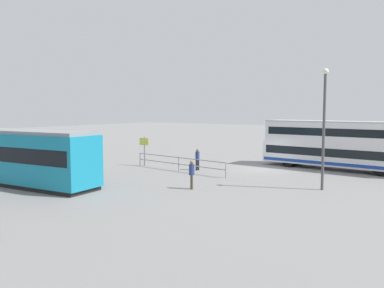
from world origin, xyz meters
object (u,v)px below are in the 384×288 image
object	(u,v)px
pedestrian_near_railing	(197,158)
pedestrian_crossing	(192,173)
info_sign	(144,146)
tram_yellow	(10,155)
street_lamp	(324,120)
double_decker_bus	(339,145)

from	to	relation	value
pedestrian_near_railing	pedestrian_crossing	bearing A→B (deg)	120.71
pedestrian_near_railing	info_sign	world-z (taller)	info_sign
tram_yellow	info_sign	size ratio (longest dim) A/B	5.58
pedestrian_near_railing	street_lamp	world-z (taller)	street_lamp
tram_yellow	street_lamp	distance (m)	19.60
double_decker_bus	pedestrian_near_railing	xyz separation A→B (m)	(9.02, 6.44, -0.99)
tram_yellow	info_sign	bearing A→B (deg)	-100.78
tram_yellow	street_lamp	bearing A→B (deg)	-152.17
pedestrian_near_railing	street_lamp	bearing A→B (deg)	168.46
tram_yellow	pedestrian_near_railing	world-z (taller)	tram_yellow
tram_yellow	info_sign	xyz separation A→B (m)	(-2.03, -10.68, -0.14)
double_decker_bus	pedestrian_crossing	distance (m)	13.74
double_decker_bus	street_lamp	bearing A→B (deg)	97.66
info_sign	street_lamp	xyz separation A→B (m)	(-15.18, 1.59, 2.48)
tram_yellow	pedestrian_crossing	world-z (taller)	tram_yellow
pedestrian_crossing	street_lamp	bearing A→B (deg)	-147.76
double_decker_bus	tram_yellow	size ratio (longest dim) A/B	0.89
pedestrian_crossing	info_sign	world-z (taller)	info_sign
tram_yellow	double_decker_bus	bearing A→B (deg)	-132.39
street_lamp	pedestrian_crossing	bearing A→B (deg)	32.24
street_lamp	tram_yellow	bearing A→B (deg)	27.83
tram_yellow	pedestrian_crossing	size ratio (longest dim) A/B	7.92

